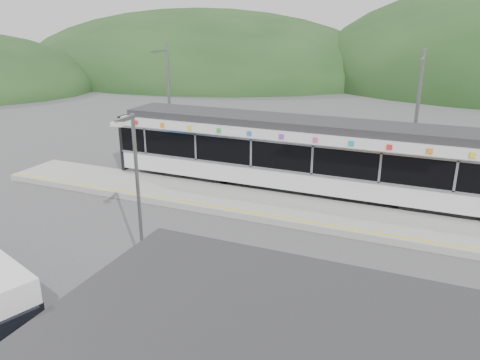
% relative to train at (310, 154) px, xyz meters
% --- Properties ---
extents(ground, '(120.00, 120.00, 0.00)m').
position_rel_train_xyz_m(ground, '(-2.46, -6.00, -2.06)').
color(ground, '#4C4C4F').
rests_on(ground, ground).
extents(hills, '(146.00, 149.00, 26.00)m').
position_rel_train_xyz_m(hills, '(3.73, -0.71, -2.06)').
color(hills, '#1E3D19').
rests_on(hills, ground).
extents(platform, '(26.00, 3.20, 0.30)m').
position_rel_train_xyz_m(platform, '(-2.46, -2.70, -1.91)').
color(platform, '#9E9E99').
rests_on(platform, ground).
extents(yellow_line, '(26.00, 0.10, 0.01)m').
position_rel_train_xyz_m(yellow_line, '(-2.46, -4.00, -1.76)').
color(yellow_line, yellow).
rests_on(yellow_line, platform).
extents(train, '(20.44, 3.01, 3.74)m').
position_rel_train_xyz_m(train, '(0.00, 0.00, 0.00)').
color(train, black).
rests_on(train, ground).
extents(catenary_mast_west, '(0.18, 1.80, 7.00)m').
position_rel_train_xyz_m(catenary_mast_west, '(-9.46, 2.56, 1.58)').
color(catenary_mast_west, slate).
rests_on(catenary_mast_west, ground).
extents(catenary_mast_east, '(0.18, 1.80, 7.00)m').
position_rel_train_xyz_m(catenary_mast_east, '(4.54, 2.56, 1.58)').
color(catenary_mast_east, slate).
rests_on(catenary_mast_east, ground).
extents(lamp_post, '(0.36, 0.99, 5.55)m').
position_rel_train_xyz_m(lamp_post, '(-3.21, -9.85, 1.26)').
color(lamp_post, slate).
rests_on(lamp_post, ground).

